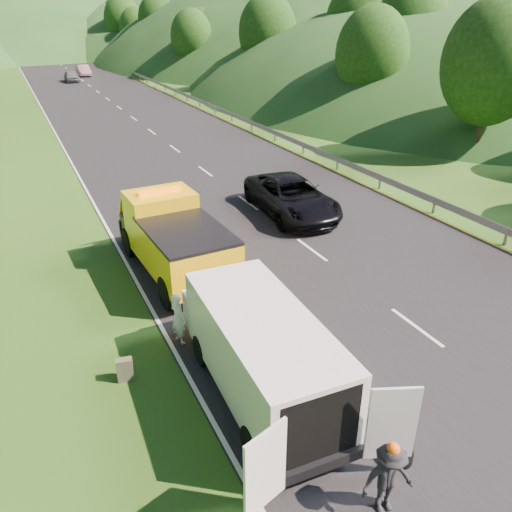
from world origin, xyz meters
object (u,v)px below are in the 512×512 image
white_van (260,348)px  worker (383,509)px  suitcase (125,370)px  spare_tire (397,459)px  passing_suv (291,214)px  tow_truck (174,237)px  woman (180,342)px  child (251,364)px

white_van → worker: 4.22m
suitcase → spare_tire: 6.83m
suitcase → passing_suv: bearing=41.2°
white_van → tow_truck: bearing=91.7°
woman → suitcase: bearing=100.3°
spare_tire → child: bearing=108.8°
spare_tire → white_van: bearing=118.7°
white_van → woman: (-1.14, 2.88, -1.33)m
woman → tow_truck: bearing=-34.8°
tow_truck → suitcase: size_ratio=10.18×
child → tow_truck: bearing=98.6°
child → passing_suv: (6.38, 9.18, 0.00)m
child → spare_tire: size_ratio=1.45×
tow_truck → passing_suv: size_ratio=1.09×
tow_truck → child: 6.19m
tow_truck → child: tow_truck is taller
woman → passing_suv: (7.80, 7.38, 0.00)m
suitcase → spare_tire: (4.61, -5.03, -0.32)m
child → woman: bearing=134.9°
tow_truck → suitcase: tow_truck is taller
woman → spare_tire: 6.64m
worker → suitcase: worker is taller
child → suitcase: bearing=172.3°
worker → suitcase: bearing=133.5°
child → worker: 5.05m
child → passing_suv: passing_suv is taller
tow_truck → suitcase: (-2.98, -5.21, -1.04)m
suitcase → passing_suv: passing_suv is taller
spare_tire → passing_suv: bearing=69.7°
spare_tire → tow_truck: bearing=99.0°
woman → passing_suv: 10.74m
child → suitcase: suitcase is taller
tow_truck → worker: bearing=-89.6°
tow_truck → white_van: size_ratio=0.99×
woman → child: (1.41, -1.80, 0.00)m
woman → passing_suv: size_ratio=0.26×
child → passing_suv: size_ratio=0.15×
worker → spare_tire: size_ratio=2.45×
tow_truck → suitcase: bearing=-122.6°
passing_suv → spare_tire: bearing=-106.2°
child → spare_tire: 4.44m
tow_truck → woman: 4.61m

